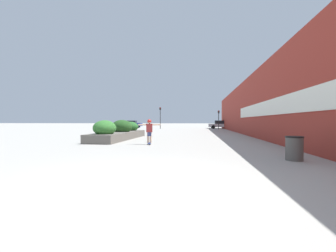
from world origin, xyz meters
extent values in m
plane|color=#A3A099|center=(0.00, 0.00, 0.00)|extent=(300.00, 300.00, 0.00)
cube|color=maroon|center=(6.16, 17.45, 2.71)|extent=(0.60, 47.31, 5.43)
cube|color=silver|center=(5.82, 7.10, 2.21)|extent=(0.06, 25.65, 0.98)
cube|color=#605B54|center=(-4.52, 11.34, 0.27)|extent=(1.84, 8.07, 0.54)
ellipsoid|color=#33702D|center=(-4.51, 8.56, 0.91)|extent=(1.43, 1.52, 0.99)
ellipsoid|color=#234C1E|center=(-4.46, 11.63, 0.93)|extent=(1.59, 1.28, 1.04)
ellipsoid|color=#286028|center=(-4.59, 14.06, 0.87)|extent=(1.49, 1.29, 0.88)
cube|color=navy|center=(-1.45, 7.77, 0.08)|extent=(0.34, 0.76, 0.01)
cylinder|color=beige|center=(-1.58, 8.01, 0.03)|extent=(0.06, 0.06, 0.05)
cylinder|color=beige|center=(-1.44, 8.04, 0.03)|extent=(0.06, 0.06, 0.05)
cylinder|color=beige|center=(-1.45, 7.50, 0.03)|extent=(0.06, 0.06, 0.05)
cylinder|color=beige|center=(-1.32, 7.54, 0.03)|extent=(0.06, 0.06, 0.05)
cylinder|color=tan|center=(-1.52, 7.75, 0.40)|extent=(0.14, 0.14, 0.62)
cylinder|color=tan|center=(-1.38, 7.79, 0.40)|extent=(0.14, 0.14, 0.62)
cube|color=navy|center=(-1.45, 7.77, 0.60)|extent=(0.26, 0.23, 0.22)
cube|color=maroon|center=(-1.45, 7.77, 0.96)|extent=(0.38, 0.26, 0.49)
cylinder|color=tan|center=(-1.84, 7.67, 1.14)|extent=(0.47, 0.19, 0.08)
cylinder|color=tan|center=(-1.05, 7.87, 1.14)|extent=(0.47, 0.19, 0.08)
sphere|color=tan|center=(-1.45, 7.77, 1.30)|extent=(0.20, 0.20, 0.20)
sphere|color=red|center=(-1.45, 7.77, 1.34)|extent=(0.23, 0.23, 0.23)
cylinder|color=#514C47|center=(4.62, 3.25, 0.39)|extent=(0.55, 0.55, 0.78)
cylinder|color=black|center=(4.62, 3.25, 0.80)|extent=(0.58, 0.58, 0.05)
cube|color=navy|center=(-12.75, 40.64, 0.67)|extent=(4.50, 1.71, 0.68)
cube|color=black|center=(-12.93, 40.64, 1.26)|extent=(2.48, 1.51, 0.50)
cylinder|color=black|center=(-11.36, 41.45, 0.33)|extent=(0.66, 0.22, 0.66)
cylinder|color=black|center=(-11.36, 39.82, 0.33)|extent=(0.66, 0.22, 0.66)
cylinder|color=black|center=(-14.15, 41.45, 0.33)|extent=(0.66, 0.22, 0.66)
cylinder|color=black|center=(-14.15, 39.82, 0.33)|extent=(0.66, 0.22, 0.66)
cube|color=#BCBCC1|center=(5.26, 37.30, 0.61)|extent=(4.29, 1.93, 0.58)
cube|color=black|center=(5.44, 37.30, 1.20)|extent=(2.36, 1.70, 0.60)
cylinder|color=black|center=(3.93, 36.38, 0.32)|extent=(0.64, 0.22, 0.64)
cylinder|color=black|center=(3.93, 38.21, 0.32)|extent=(0.64, 0.22, 0.64)
cylinder|color=black|center=(6.60, 36.38, 0.32)|extent=(0.64, 0.22, 0.64)
cylinder|color=black|center=(6.60, 38.21, 0.32)|extent=(0.64, 0.22, 0.64)
cylinder|color=black|center=(-5.51, 34.77, 1.69)|extent=(0.11, 0.11, 3.39)
cube|color=black|center=(-5.51, 34.77, 3.61)|extent=(0.28, 0.20, 0.45)
sphere|color=red|center=(-5.51, 34.65, 3.76)|extent=(0.15, 0.15, 0.15)
sphere|color=#2D2823|center=(-5.51, 34.65, 3.61)|extent=(0.15, 0.15, 0.15)
sphere|color=#2D2823|center=(-5.51, 34.65, 3.46)|extent=(0.15, 0.15, 0.15)
cylinder|color=black|center=(4.69, 34.15, 1.36)|extent=(0.11, 0.11, 2.73)
cube|color=black|center=(4.69, 34.15, 2.95)|extent=(0.28, 0.20, 0.45)
sphere|color=red|center=(4.69, 34.03, 3.10)|extent=(0.15, 0.15, 0.15)
sphere|color=#2D2823|center=(4.69, 34.03, 2.95)|extent=(0.15, 0.15, 0.15)
sphere|color=#2D2823|center=(4.69, 34.03, 2.80)|extent=(0.15, 0.15, 0.15)
camera|label=1|loc=(1.40, -4.89, 1.33)|focal=24.00mm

